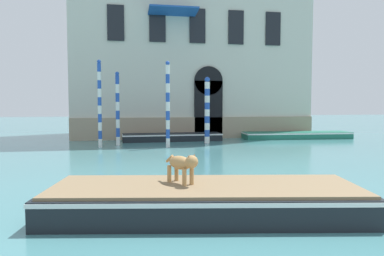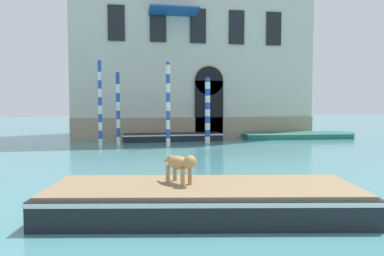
% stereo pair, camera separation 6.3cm
% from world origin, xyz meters
% --- Properties ---
extents(boat_foreground, '(6.50, 3.22, 0.61)m').
position_xyz_m(boat_foreground, '(-3.23, 5.59, 0.32)').
color(boat_foreground, black).
rests_on(boat_foreground, ground_plane).
extents(dog_on_deck, '(0.58, 0.85, 0.63)m').
position_xyz_m(dog_on_deck, '(-3.66, 5.76, 1.02)').
color(dog_on_deck, tan).
rests_on(dog_on_deck, boat_foreground).
extents(boat_moored_near_palazzo, '(5.77, 1.46, 0.44)m').
position_xyz_m(boat_moored_near_palazzo, '(-1.97, 19.96, 0.23)').
color(boat_moored_near_palazzo, black).
rests_on(boat_moored_near_palazzo, ground_plane).
extents(boat_moored_far, '(6.77, 1.98, 0.41)m').
position_xyz_m(boat_moored_far, '(5.83, 20.00, 0.22)').
color(boat_moored_far, '#1E6651').
rests_on(boat_moored_far, ground_plane).
extents(mooring_pole_0, '(0.29, 0.29, 3.62)m').
position_xyz_m(mooring_pole_0, '(-0.26, 18.34, 1.83)').
color(mooring_pole_0, white).
rests_on(mooring_pole_0, ground_plane).
extents(mooring_pole_1, '(0.21, 0.21, 4.28)m').
position_xyz_m(mooring_pole_1, '(-2.60, 16.92, 2.16)').
color(mooring_pole_1, white).
rests_on(mooring_pole_1, ground_plane).
extents(mooring_pole_2, '(0.19, 0.19, 4.35)m').
position_xyz_m(mooring_pole_2, '(-5.92, 17.55, 2.19)').
color(mooring_pole_2, white).
rests_on(mooring_pole_2, ground_plane).
extents(mooring_pole_3, '(0.21, 0.21, 3.82)m').
position_xyz_m(mooring_pole_3, '(-5.06, 18.21, 1.93)').
color(mooring_pole_3, white).
rests_on(mooring_pole_3, ground_plane).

